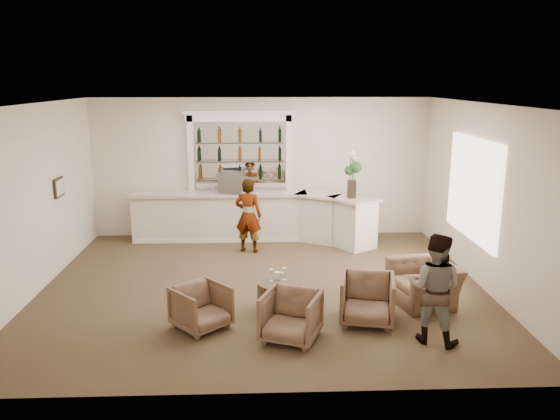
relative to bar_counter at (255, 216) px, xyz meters
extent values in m
plane|color=#503C28|center=(0.16, -3.00, -0.57)|extent=(8.00, 8.00, 0.00)
cube|color=beige|center=(0.16, 0.50, 1.08)|extent=(8.00, 0.04, 3.30)
cube|color=beige|center=(-3.84, -3.00, 1.08)|extent=(0.04, 7.00, 3.30)
cube|color=beige|center=(4.16, -3.00, 1.08)|extent=(0.04, 7.00, 3.30)
cube|color=white|center=(0.16, -3.00, 2.73)|extent=(8.00, 7.00, 0.04)
cube|color=white|center=(4.13, -2.50, 1.13)|extent=(0.05, 2.40, 1.90)
cube|color=black|center=(-3.81, -1.80, 1.08)|extent=(0.04, 0.46, 0.38)
cube|color=beige|center=(-3.78, -1.80, 1.08)|extent=(0.01, 0.38, 0.30)
cube|color=white|center=(-0.84, 0.15, -0.03)|extent=(4.00, 0.70, 1.08)
cube|color=beige|center=(-0.84, 0.13, 0.54)|extent=(4.10, 0.82, 0.06)
cube|color=white|center=(1.51, -0.08, -0.03)|extent=(1.12, 1.04, 1.08)
cube|color=beige|center=(1.51, -0.10, 0.54)|extent=(1.27, 1.19, 0.06)
cube|color=white|center=(2.21, -0.60, -0.03)|extent=(1.08, 1.14, 1.08)
cube|color=beige|center=(2.21, -0.62, 0.54)|extent=(1.24, 1.29, 0.06)
cube|color=silver|center=(-0.84, -0.18, -0.52)|extent=(4.00, 0.06, 0.10)
cube|color=white|center=(-0.34, 0.48, 1.38)|extent=(2.15, 0.02, 1.65)
cube|color=silver|center=(-1.49, 0.42, 0.88)|extent=(0.14, 0.16, 2.90)
cube|color=silver|center=(0.81, 0.42, 0.88)|extent=(0.14, 0.16, 2.90)
cube|color=silver|center=(-0.34, 0.42, 2.27)|extent=(2.52, 0.16, 0.18)
cube|color=silver|center=(-0.34, 0.42, 2.39)|extent=(2.64, 0.20, 0.08)
cube|color=#36261B|center=(-0.34, 0.37, 0.81)|extent=(2.05, 0.20, 0.03)
cube|color=#36261B|center=(-0.34, 0.37, 1.25)|extent=(2.05, 0.20, 0.03)
cube|color=#36261B|center=(-0.34, 0.37, 1.69)|extent=(2.05, 0.20, 0.03)
cylinder|color=#47341E|center=(0.41, -4.08, -0.32)|extent=(0.70, 0.70, 0.50)
imported|color=gray|center=(-0.13, -0.87, 0.24)|extent=(0.68, 0.55, 1.63)
imported|color=gray|center=(2.59, -5.22, 0.24)|extent=(0.99, 0.92, 1.62)
imported|color=brown|center=(-0.79, -4.68, -0.23)|extent=(1.04, 1.04, 0.68)
imported|color=brown|center=(0.55, -5.10, -0.21)|extent=(1.01, 1.03, 0.73)
imported|color=brown|center=(1.77, -4.56, -0.19)|extent=(0.97, 0.98, 0.76)
imported|color=brown|center=(2.88, -3.86, -0.22)|extent=(1.17, 1.27, 0.70)
cube|color=#ACABB0|center=(-0.52, -0.01, 0.81)|extent=(0.62, 0.55, 0.49)
cube|color=black|center=(2.16, -0.61, 0.76)|extent=(0.18, 0.18, 0.39)
cube|color=white|center=(0.39, -3.94, -0.01)|extent=(0.08, 0.08, 0.12)
camera|label=1|loc=(0.11, -12.41, 3.13)|focal=35.00mm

